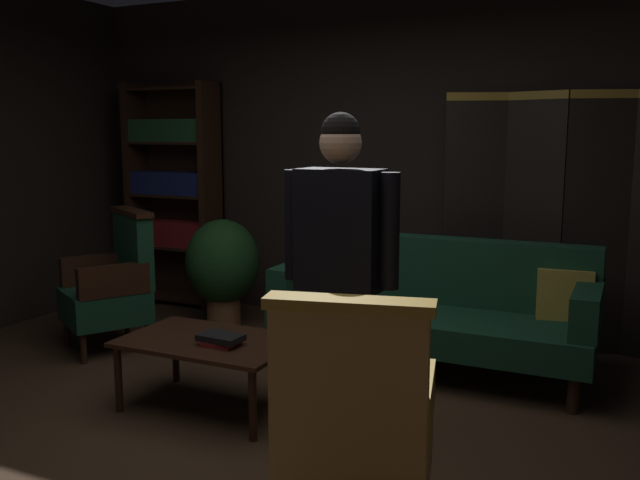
% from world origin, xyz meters
% --- Properties ---
extents(ground_plane, '(10.00, 10.00, 0.00)m').
position_xyz_m(ground_plane, '(0.00, 0.00, 0.00)').
color(ground_plane, '#3D2819').
extents(back_wall, '(7.20, 0.10, 2.80)m').
position_xyz_m(back_wall, '(0.00, 2.45, 1.40)').
color(back_wall, black).
rests_on(back_wall, ground_plane).
extents(folding_screen, '(1.76, 0.20, 1.90)m').
position_xyz_m(folding_screen, '(1.28, 2.24, 0.99)').
color(folding_screen, black).
rests_on(folding_screen, ground_plane).
extents(bookshelf, '(0.90, 0.32, 2.05)m').
position_xyz_m(bookshelf, '(-2.15, 2.19, 1.07)').
color(bookshelf, black).
rests_on(bookshelf, ground_plane).
extents(velvet_couch, '(2.12, 0.78, 0.88)m').
position_xyz_m(velvet_couch, '(0.55, 1.45, 0.45)').
color(velvet_couch, black).
rests_on(velvet_couch, ground_plane).
extents(coffee_table, '(1.00, 0.64, 0.42)m').
position_xyz_m(coffee_table, '(-0.44, 0.22, 0.37)').
color(coffee_table, black).
rests_on(coffee_table, ground_plane).
extents(armchair_gilt_accent, '(0.69, 0.69, 1.04)m').
position_xyz_m(armchair_gilt_accent, '(0.84, -0.67, 0.49)').
color(armchair_gilt_accent, '#B78E33').
rests_on(armchair_gilt_accent, ground_plane).
extents(armchair_wing_left, '(0.79, 0.79, 1.04)m').
position_xyz_m(armchair_wing_left, '(-1.73, 0.87, 0.49)').
color(armchair_wing_left, black).
rests_on(armchair_wing_left, ground_plane).
extents(standing_figure, '(0.59, 0.23, 1.70)m').
position_xyz_m(standing_figure, '(0.49, -0.02, 1.03)').
color(standing_figure, black).
rests_on(standing_figure, ground_plane).
extents(potted_plant, '(0.61, 0.61, 0.90)m').
position_xyz_m(potted_plant, '(-1.30, 1.69, 0.52)').
color(potted_plant, brown).
rests_on(potted_plant, ground_plane).
extents(book_red_leather, '(0.19, 0.16, 0.03)m').
position_xyz_m(book_red_leather, '(-0.32, 0.16, 0.43)').
color(book_red_leather, maroon).
rests_on(book_red_leather, coffee_table).
extents(book_black_cloth, '(0.26, 0.16, 0.03)m').
position_xyz_m(book_black_cloth, '(-0.32, 0.16, 0.46)').
color(book_black_cloth, black).
rests_on(book_black_cloth, book_red_leather).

